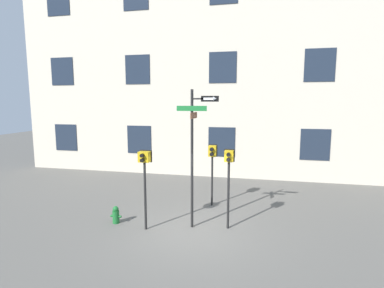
% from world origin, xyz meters
% --- Properties ---
extents(ground_plane, '(60.00, 60.00, 0.00)m').
position_xyz_m(ground_plane, '(0.00, 0.00, 0.00)').
color(ground_plane, '#595651').
extents(building_facade, '(24.00, 0.63, 11.91)m').
position_xyz_m(building_facade, '(-0.00, 7.52, 5.96)').
color(building_facade, beige).
rests_on(building_facade, ground_plane).
extents(street_sign_pole, '(1.34, 0.93, 4.55)m').
position_xyz_m(street_sign_pole, '(-0.07, 0.37, 2.71)').
color(street_sign_pole, black).
rests_on(street_sign_pole, ground_plane).
extents(pedestrian_signal_left, '(0.41, 0.40, 2.62)m').
position_xyz_m(pedestrian_signal_left, '(-1.58, -0.13, 2.06)').
color(pedestrian_signal_left, black).
rests_on(pedestrian_signal_left, ground_plane).
extents(pedestrian_signal_right, '(0.34, 0.40, 2.64)m').
position_xyz_m(pedestrian_signal_right, '(1.04, 0.53, 2.03)').
color(pedestrian_signal_right, black).
rests_on(pedestrian_signal_right, ground_plane).
extents(pedestrian_signal_across, '(0.36, 0.40, 2.47)m').
position_xyz_m(pedestrian_signal_across, '(0.18, 2.63, 1.94)').
color(pedestrian_signal_across, black).
rests_on(pedestrian_signal_across, ground_plane).
extents(fire_hydrant, '(0.39, 0.23, 0.60)m').
position_xyz_m(fire_hydrant, '(-2.78, 0.12, 0.29)').
color(fire_hydrant, '#196028').
rests_on(fire_hydrant, ground_plane).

